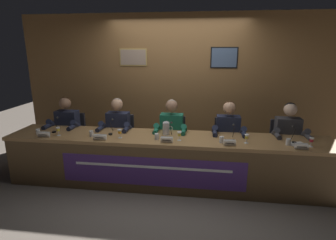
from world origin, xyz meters
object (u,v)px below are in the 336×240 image
object	(u,v)px
chair_far_right	(283,149)
panelist_far_right	(288,137)
nameplate_right	(230,143)
chair_right	(226,147)
panelist_center	(171,132)
nameplate_far_right	(302,147)
microphone_far_left	(55,127)
water_cup_left	(91,134)
microphone_far_right	(294,137)
chair_center	(172,144)
nameplate_left	(100,137)
panelist_right	(228,134)
microphone_left	(111,129)
water_cup_center	(157,137)
nameplate_center	(167,140)
water_cup_right	(222,140)
document_stack_far_right	(296,144)
water_cup_far_right	(288,142)
chair_far_left	(73,140)
juice_glass_center	(179,134)
juice_glass_far_left	(58,130)
conference_table	(167,154)
panelist_left	(117,130)
water_pitcher_central	(166,128)
juice_glass_right	(247,137)
juice_glass_far_right	(312,140)
microphone_center	(171,133)
water_cup_far_left	(38,132)
juice_glass_left	(120,132)
microphone_right	(233,135)
nameplate_far_left	(43,135)
chair_left	(121,142)
panelist_far_left	(66,128)

from	to	relation	value
chair_far_right	panelist_far_right	bearing A→B (deg)	-90.00
nameplate_right	chair_right	bearing A→B (deg)	87.73
panelist_center	nameplate_far_right	xyz separation A→B (m)	(1.75, -0.64, 0.08)
microphone_far_left	water_cup_left	xyz separation A→B (m)	(0.64, -0.15, -0.04)
panelist_center	microphone_far_right	distance (m)	1.77
chair_center	nameplate_left	bearing A→B (deg)	-138.10
panelist_right	microphone_left	bearing A→B (deg)	-168.92
water_cup_center	nameplate_far_right	xyz separation A→B (m)	(1.88, -0.13, 0.00)
chair_center	nameplate_far_right	world-z (taller)	chair_center
nameplate_center	water_cup_right	xyz separation A→B (m)	(0.74, 0.10, -0.00)
nameplate_center	document_stack_far_right	size ratio (longest dim) A/B	0.70
water_cup_left	panelist_right	xyz separation A→B (m)	(1.99, 0.50, -0.08)
water_cup_left	water_cup_far_right	xyz separation A→B (m)	(2.73, 0.01, 0.00)
chair_far_left	nameplate_center	world-z (taller)	chair_far_left
nameplate_center	juice_glass_center	size ratio (longest dim) A/B	1.34
chair_right	juice_glass_center	bearing A→B (deg)	-135.60
panelist_center	juice_glass_far_left	bearing A→B (deg)	-162.31
conference_table	panelist_left	distance (m)	1.02
nameplate_right	juice_glass_center	bearing A→B (deg)	169.62
water_pitcher_central	juice_glass_right	bearing A→B (deg)	-11.41
nameplate_left	water_cup_right	xyz separation A→B (m)	(1.68, 0.12, -0.00)
juice_glass_far_right	water_cup_left	bearing A→B (deg)	179.68
nameplate_right	document_stack_far_right	bearing A→B (deg)	11.19
chair_center	microphone_center	bearing A→B (deg)	-85.70
conference_table	juice_glass_far_right	size ratio (longest dim) A/B	38.17
water_cup_far_left	nameplate_far_right	world-z (taller)	water_cup_far_left
panelist_left	water_cup_center	distance (m)	0.91
juice_glass_left	microphone_right	world-z (taller)	microphone_right
conference_table	nameplate_far_left	world-z (taller)	nameplate_far_left
microphone_far_left	juice_glass_far_right	world-z (taller)	microphone_far_left
conference_table	water_cup_right	distance (m)	0.80
nameplate_far_left	microphone_far_left	bearing A→B (deg)	83.86
microphone_left	document_stack_far_right	xyz separation A→B (m)	(2.60, -0.10, -0.07)
chair_left	chair_right	bearing A→B (deg)	0.00
nameplate_center	nameplate_right	distance (m)	0.84
conference_table	nameplate_left	distance (m)	0.97
panelist_far_left	microphone_right	size ratio (longest dim) A/B	5.60
water_cup_far_left	panelist_far_right	size ratio (longest dim) A/B	0.07
microphone_center	juice_glass_far_left	bearing A→B (deg)	-175.74
juice_glass_far_left	panelist_left	xyz separation A→B (m)	(0.72, 0.51, -0.13)
water_pitcher_central	microphone_center	bearing A→B (deg)	-56.94
conference_table	nameplate_far_right	bearing A→B (deg)	-5.44
water_cup_center	nameplate_center	bearing A→B (deg)	-34.58
juice_glass_far_left	nameplate_left	distance (m)	0.69
document_stack_far_right	panelist_right	bearing A→B (deg)	152.77
nameplate_far_left	microphone_left	bearing A→B (deg)	17.01
panelist_left	chair_right	world-z (taller)	panelist_left
panelist_far_left	water_pitcher_central	bearing A→B (deg)	-8.52
chair_far_left	juice_glass_center	size ratio (longest dim) A/B	7.13
nameplate_left	panelist_right	bearing A→B (deg)	19.23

